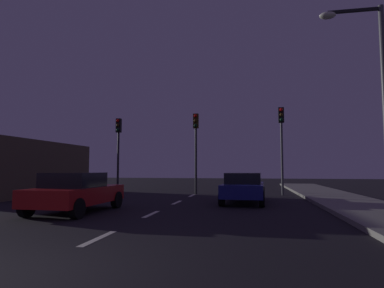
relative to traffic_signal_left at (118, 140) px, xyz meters
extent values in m
plane|color=black|center=(5.04, -8.18, -3.35)|extent=(80.00, 80.00, 0.00)
cube|color=silver|center=(5.04, -12.58, -3.34)|extent=(0.16, 1.60, 0.01)
cube|color=silver|center=(5.04, -8.78, -3.34)|extent=(0.16, 1.60, 0.01)
cube|color=silver|center=(5.04, -4.98, -3.34)|extent=(0.16, 1.60, 0.01)
cube|color=silver|center=(5.04, -1.18, -3.34)|extent=(0.16, 1.60, 0.01)
cylinder|color=#2D2D30|center=(0.00, 0.02, -0.97)|extent=(0.14, 0.14, 4.77)
cube|color=black|center=(0.00, 0.02, 0.97)|extent=(0.32, 0.24, 0.90)
sphere|color=red|center=(0.00, -0.14, 1.27)|extent=(0.20, 0.20, 0.20)
sphere|color=#3F2D0C|center=(0.00, -0.14, 0.97)|extent=(0.20, 0.20, 0.20)
sphere|color=#0C3319|center=(0.00, -0.14, 0.67)|extent=(0.20, 0.20, 0.20)
cylinder|color=#2D2D30|center=(5.07, 0.02, -0.89)|extent=(0.14, 0.14, 4.92)
cube|color=#382D0C|center=(5.07, 0.02, 1.13)|extent=(0.32, 0.24, 0.90)
sphere|color=red|center=(5.07, -0.14, 1.43)|extent=(0.20, 0.20, 0.20)
sphere|color=#3F2D0C|center=(5.07, -0.14, 1.13)|extent=(0.20, 0.20, 0.20)
sphere|color=#0C3319|center=(5.07, -0.14, 0.83)|extent=(0.20, 0.20, 0.20)
cylinder|color=#4C4C51|center=(10.18, 0.02, -0.78)|extent=(0.14, 0.14, 5.14)
cube|color=black|center=(10.18, 0.02, 1.34)|extent=(0.32, 0.24, 0.90)
sphere|color=red|center=(10.18, -0.14, 1.64)|extent=(0.20, 0.20, 0.20)
sphere|color=#3F2D0C|center=(10.18, -0.14, 1.34)|extent=(0.20, 0.20, 0.20)
sphere|color=#0C3319|center=(10.18, -0.14, 1.04)|extent=(0.20, 0.20, 0.20)
cube|color=navy|center=(8.04, -4.51, -2.75)|extent=(1.91, 4.29, 0.55)
cube|color=black|center=(8.04, -4.72, -2.24)|extent=(1.60, 1.96, 0.48)
cylinder|color=black|center=(7.31, -2.92, -3.03)|extent=(0.25, 0.65, 0.64)
cylinder|color=black|center=(8.91, -2.98, -3.03)|extent=(0.25, 0.65, 0.64)
cylinder|color=black|center=(7.17, -6.03, -3.03)|extent=(0.25, 0.65, 0.64)
cylinder|color=black|center=(8.78, -6.10, -3.03)|extent=(0.25, 0.65, 0.64)
cube|color=#B21919|center=(2.28, -8.78, -2.74)|extent=(1.92, 3.97, 0.57)
cube|color=black|center=(2.28, -8.98, -2.21)|extent=(1.67, 1.80, 0.51)
cylinder|color=black|center=(1.42, -7.35, -3.03)|extent=(0.23, 0.64, 0.64)
cylinder|color=black|center=(3.17, -7.37, -3.03)|extent=(0.23, 0.64, 0.64)
cylinder|color=black|center=(1.38, -10.19, -3.03)|extent=(0.23, 0.64, 0.64)
cylinder|color=black|center=(3.14, -10.21, -3.03)|extent=(0.23, 0.64, 0.64)
cube|color=black|center=(11.98, -7.69, 3.68)|extent=(1.73, 0.10, 0.10)
ellipsoid|color=silver|center=(11.11, -7.69, 3.58)|extent=(0.56, 0.36, 0.24)
cube|color=brown|center=(-5.63, -2.52, -1.80)|extent=(5.33, 8.64, 3.10)
camera|label=1|loc=(8.36, -19.26, -1.81)|focal=29.87mm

